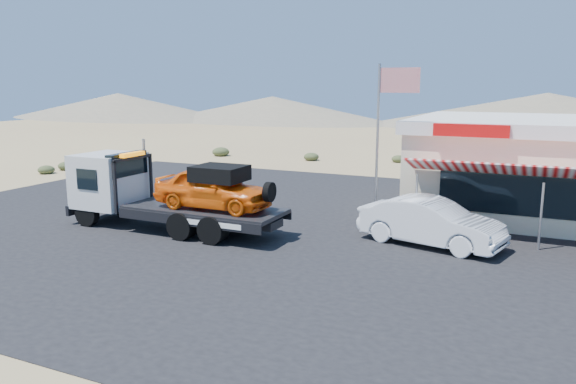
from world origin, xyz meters
name	(u,v)px	position (x,y,z in m)	size (l,w,h in m)	color
ground	(208,238)	(0.00, 0.00, 0.00)	(120.00, 120.00, 0.00)	#987C56
asphalt_lot	(295,224)	(2.00, 3.00, 0.01)	(32.00, 24.00, 0.02)	black
tow_truck	(169,190)	(-1.91, 0.42, 1.49)	(8.26, 2.45, 2.76)	black
white_sedan	(431,222)	(7.21, 2.37, 0.80)	(1.65, 4.73, 1.56)	silver
jerky_store	(546,166)	(10.50, 8.97, 1.99)	(10.40, 9.97, 3.90)	beige
flagpole	(384,126)	(4.93, 4.50, 3.76)	(1.55, 0.10, 6.00)	#99999E
desert_scrub	(112,171)	(-12.38, 8.96, 0.29)	(24.29, 32.75, 0.68)	#2F3C20
distant_hills	(378,110)	(-9.77, 55.14, 1.89)	(126.00, 48.00, 4.20)	#726B59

